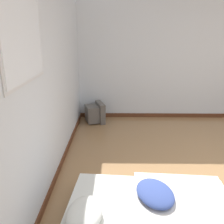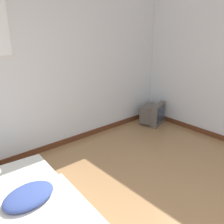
% 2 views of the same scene
% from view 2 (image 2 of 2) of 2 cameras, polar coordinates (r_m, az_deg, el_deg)
% --- Properties ---
extents(mattress_bed, '(1.33, 1.83, 0.34)m').
position_cam_2_polar(mattress_bed, '(2.83, -21.48, -20.66)').
color(mattress_bed, silver).
rests_on(mattress_bed, ground_plane).
extents(crt_tv, '(0.52, 0.48, 0.43)m').
position_cam_2_polar(crt_tv, '(4.95, 9.33, -0.45)').
color(crt_tv, '#56514C').
rests_on(crt_tv, ground_plane).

